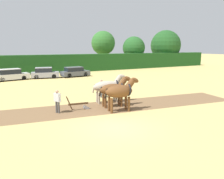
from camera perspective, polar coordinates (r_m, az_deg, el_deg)
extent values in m
plane|color=tan|center=(12.43, 0.91, -9.93)|extent=(240.00, 240.00, 0.00)
cube|color=brown|center=(15.75, -15.03, -5.75)|extent=(29.30, 7.49, 0.01)
cube|color=#1E511E|center=(38.94, -19.81, 6.16)|extent=(78.67, 1.81, 3.16)
cylinder|color=brown|center=(47.56, -2.29, 8.01)|extent=(0.44, 0.44, 3.91)
sphere|color=#2D6628|center=(47.51, -2.32, 12.04)|extent=(5.05, 5.05, 5.05)
cylinder|color=#423323|center=(49.61, 5.65, 7.53)|extent=(0.44, 0.44, 2.94)
sphere|color=#235623|center=(49.52, 5.72, 10.80)|extent=(4.95, 4.95, 4.95)
cylinder|color=#423323|center=(55.39, 13.65, 7.61)|extent=(0.44, 0.44, 2.89)
sphere|color=#1E4C1E|center=(55.31, 13.81, 11.15)|extent=(7.17, 7.17, 7.17)
ellipsoid|color=brown|center=(15.13, 1.84, -0.45)|extent=(2.09, 1.20, 0.89)
cylinder|color=brown|center=(15.81, 3.64, -3.38)|extent=(0.18, 0.18, 1.04)
cylinder|color=brown|center=(15.36, 4.41, -3.83)|extent=(0.18, 0.18, 1.04)
cylinder|color=brown|center=(15.35, -0.77, -3.80)|extent=(0.18, 0.18, 1.04)
cylinder|color=brown|center=(14.88, -0.10, -4.28)|extent=(0.18, 0.18, 1.04)
cylinder|color=brown|center=(15.38, 4.76, 1.42)|extent=(0.80, 0.52, 0.82)
ellipsoid|color=brown|center=(15.49, 5.99, 2.44)|extent=(0.71, 0.35, 0.54)
cube|color=black|center=(15.42, 5.32, 2.15)|extent=(0.38, 0.13, 0.50)
cylinder|color=black|center=(14.83, -1.52, -1.06)|extent=(0.31, 0.16, 0.71)
torus|color=black|center=(15.39, 4.24, -0.02)|extent=(0.23, 0.91, 0.91)
ellipsoid|color=brown|center=(16.36, 0.10, 0.01)|extent=(2.08, 1.16, 0.85)
cylinder|color=brown|center=(17.00, 1.84, -2.52)|extent=(0.18, 0.18, 0.94)
cylinder|color=brown|center=(16.55, 2.49, -2.89)|extent=(0.18, 0.18, 0.94)
cylinder|color=brown|center=(16.57, -2.28, -2.87)|extent=(0.18, 0.18, 0.94)
cylinder|color=brown|center=(16.11, -1.73, -3.27)|extent=(0.18, 0.18, 0.94)
cylinder|color=brown|center=(16.58, 2.82, 1.81)|extent=(0.82, 0.51, 0.86)
ellipsoid|color=brown|center=(16.70, 4.09, 2.85)|extent=(0.71, 0.35, 0.54)
cube|color=black|center=(16.63, 3.39, 2.46)|extent=(0.41, 0.13, 0.54)
cylinder|color=black|center=(16.09, -3.03, -0.52)|extent=(0.31, 0.16, 0.71)
torus|color=black|center=(16.60, 2.34, 0.40)|extent=(0.23, 0.88, 0.87)
ellipsoid|color=#B2A38E|center=(17.59, -1.39, 0.79)|extent=(2.39, 1.25, 0.90)
cylinder|color=#B2A38E|center=(18.25, 0.56, -1.60)|extent=(0.18, 0.18, 0.92)
cylinder|color=#B2A38E|center=(17.77, 1.16, -1.95)|extent=(0.18, 0.18, 0.92)
cylinder|color=#B2A38E|center=(17.79, -3.91, -1.96)|extent=(0.18, 0.18, 0.92)
cylinder|color=#B2A38E|center=(17.30, -3.43, -2.32)|extent=(0.18, 0.18, 0.92)
cylinder|color=#B2A38E|center=(17.84, 1.55, 2.48)|extent=(0.83, 0.53, 0.86)
ellipsoid|color=#B2A38E|center=(17.95, 2.71, 3.41)|extent=(0.71, 0.35, 0.54)
cube|color=gray|center=(17.88, 2.07, 3.12)|extent=(0.40, 0.13, 0.53)
cylinder|color=gray|center=(17.29, -4.79, 0.26)|extent=(0.31, 0.16, 0.71)
torus|color=black|center=(17.84, 1.04, 1.17)|extent=(0.23, 0.92, 0.92)
cube|color=#4C331E|center=(15.86, -8.78, -3.70)|extent=(1.44, 0.30, 0.12)
cube|color=#939399|center=(16.07, -6.73, -4.75)|extent=(0.50, 0.26, 0.39)
cylinder|color=#4C331E|center=(15.92, -11.22, -3.36)|extent=(0.40, 0.11, 0.96)
cylinder|color=#4C331E|center=(15.54, -10.98, -3.71)|extent=(0.40, 0.11, 0.96)
cylinder|color=#4C4C4C|center=(15.50, -14.29, -4.44)|extent=(0.14, 0.14, 0.81)
cylinder|color=#4C4C4C|center=(15.35, -13.74, -4.57)|extent=(0.14, 0.14, 0.81)
cube|color=silver|center=(15.26, -14.14, -2.00)|extent=(0.41, 0.51, 0.57)
sphere|color=tan|center=(15.17, -14.21, -0.52)|extent=(0.22, 0.22, 0.22)
cylinder|color=silver|center=(15.46, -14.87, -1.95)|extent=(0.09, 0.09, 0.54)
cylinder|color=silver|center=(15.07, -13.38, -2.22)|extent=(0.09, 0.09, 0.54)
cylinder|color=#4C4C4C|center=(19.67, -2.91, -0.84)|extent=(0.14, 0.14, 0.82)
cylinder|color=#4C4C4C|center=(19.47, -2.69, -0.96)|extent=(0.14, 0.14, 0.82)
cube|color=silver|center=(19.44, -2.82, 1.12)|extent=(0.24, 0.49, 0.58)
sphere|color=tan|center=(19.37, -2.83, 2.30)|extent=(0.22, 0.22, 0.22)
cylinder|color=silver|center=(19.70, -3.11, 1.18)|extent=(0.09, 0.09, 0.55)
cylinder|color=silver|center=(19.18, -2.52, 0.92)|extent=(0.09, 0.09, 0.55)
cube|color=silver|center=(32.73, -24.72, 3.14)|extent=(4.62, 2.49, 0.72)
cube|color=black|center=(32.61, -25.19, 4.26)|extent=(2.86, 2.01, 0.61)
cube|color=silver|center=(32.58, -25.24, 4.84)|extent=(2.86, 2.01, 0.06)
cylinder|color=black|center=(33.83, -22.77, 3.13)|extent=(0.63, 0.32, 0.60)
cylinder|color=black|center=(32.37, -22.03, 2.86)|extent=(0.63, 0.32, 0.60)
cylinder|color=black|center=(33.23, -27.27, 2.63)|extent=(0.63, 0.32, 0.60)
cylinder|color=black|center=(31.73, -26.73, 2.34)|extent=(0.63, 0.32, 0.60)
cube|color=#9E9EA8|center=(33.23, -17.02, 3.78)|extent=(4.12, 2.46, 0.72)
cube|color=black|center=(33.16, -17.42, 4.89)|extent=(2.58, 1.98, 0.61)
cube|color=#9E9EA8|center=(33.13, -17.45, 5.46)|extent=(2.58, 1.98, 0.06)
cylinder|color=black|center=(34.00, -14.98, 3.67)|extent=(0.66, 0.35, 0.63)
cylinder|color=black|center=(32.52, -14.91, 3.35)|extent=(0.66, 0.35, 0.63)
cylinder|color=black|center=(34.03, -18.99, 3.45)|extent=(0.66, 0.35, 0.63)
cylinder|color=black|center=(32.56, -19.11, 3.13)|extent=(0.66, 0.35, 0.63)
cube|color=#565B66|center=(33.88, -9.55, 4.23)|extent=(4.37, 2.13, 0.69)
cube|color=black|center=(33.73, -9.92, 5.25)|extent=(2.67, 1.81, 0.56)
cube|color=#565B66|center=(33.70, -9.93, 5.78)|extent=(2.67, 1.81, 0.06)
cylinder|color=black|center=(35.14, -8.09, 4.20)|extent=(0.69, 0.28, 0.67)
cylinder|color=black|center=(33.75, -6.97, 3.95)|extent=(0.69, 0.28, 0.67)
cylinder|color=black|center=(34.12, -12.09, 3.86)|extent=(0.69, 0.28, 0.67)
cylinder|color=black|center=(32.69, -11.10, 3.60)|extent=(0.69, 0.28, 0.67)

